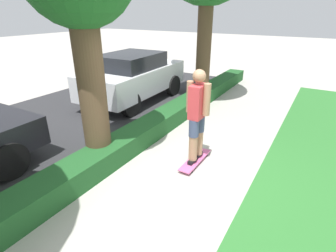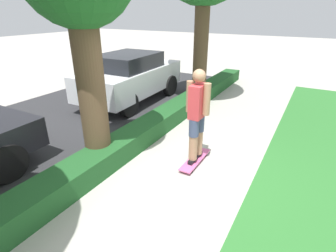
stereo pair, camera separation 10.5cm
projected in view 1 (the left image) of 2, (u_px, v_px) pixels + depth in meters
The scene contains 6 objects.
ground_plane at pixel (191, 177), 4.76m from camera, with size 60.00×60.00×0.00m, color #ADA89E.
street_asphalt at pixel (45, 128), 6.74m from camera, with size 15.25×5.00×0.01m.
hedge_row at pixel (122, 146), 5.43m from camera, with size 15.25×0.60×0.42m.
skateboard at pixel (195, 160), 5.17m from camera, with size 1.00×0.24×0.08m.
skater_person at pixel (197, 115), 4.78m from camera, with size 0.51×0.46×1.78m.
parked_car_middle at pixel (133, 76), 8.44m from camera, with size 3.89×1.84×1.55m.
Camera 1 is at (-3.61, -1.69, 2.79)m, focal length 28.00 mm.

